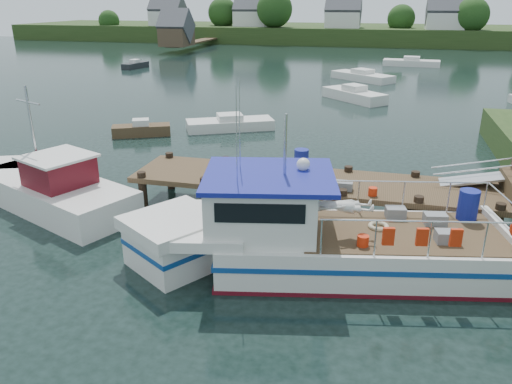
% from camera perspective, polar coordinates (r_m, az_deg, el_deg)
% --- Properties ---
extents(ground_plane, '(160.00, 160.00, 0.00)m').
position_cam_1_polar(ground_plane, '(19.25, 3.99, -2.31)').
color(ground_plane, black).
extents(far_shore, '(140.00, 42.55, 9.22)m').
position_cam_1_polar(far_shore, '(99.97, 13.10, 17.49)').
color(far_shore, '#2B411A').
rests_on(far_shore, ground).
extents(dock, '(16.60, 3.00, 4.78)m').
position_cam_1_polar(dock, '(18.56, 24.37, 2.28)').
color(dock, '#4A3723').
rests_on(dock, ground).
extents(lobster_boat, '(11.79, 5.37, 5.64)m').
position_cam_1_polar(lobster_boat, '(15.01, 6.17, -5.18)').
color(lobster_boat, silver).
rests_on(lobster_boat, ground).
extents(work_boat, '(8.68, 5.46, 4.69)m').
position_cam_1_polar(work_boat, '(21.21, -22.67, 0.46)').
color(work_boat, silver).
rests_on(work_boat, ground).
extents(moored_rowboat, '(3.56, 2.49, 0.99)m').
position_cam_1_polar(moored_rowboat, '(30.86, -12.97, 6.98)').
color(moored_rowboat, '#4A3723').
rests_on(moored_rowboat, ground).
extents(moored_far, '(6.81, 2.75, 1.13)m').
position_cam_1_polar(moored_far, '(65.74, 17.33, 13.95)').
color(moored_far, silver).
rests_on(moored_far, ground).
extents(moored_a, '(5.61, 4.04, 0.99)m').
position_cam_1_polar(moored_a, '(31.55, -2.99, 7.80)').
color(moored_a, silver).
rests_on(moored_a, ground).
extents(moored_b, '(5.48, 5.37, 1.26)m').
position_cam_1_polar(moored_b, '(41.62, 11.13, 10.86)').
color(moored_b, silver).
rests_on(moored_b, ground).
extents(moored_d, '(6.59, 5.82, 1.12)m').
position_cam_1_polar(moored_d, '(52.55, 12.06, 12.82)').
color(moored_d, silver).
rests_on(moored_d, ground).
extents(moored_e, '(1.93, 3.87, 1.02)m').
position_cam_1_polar(moored_e, '(62.47, -13.63, 13.93)').
color(moored_e, black).
rests_on(moored_e, ground).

